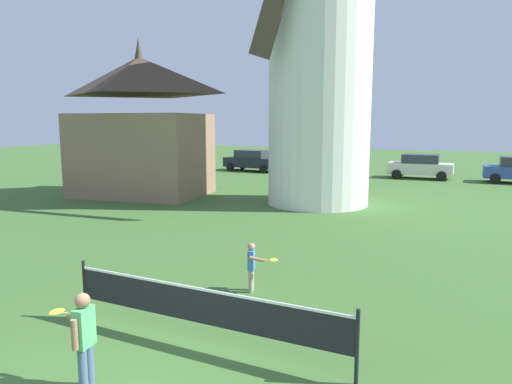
% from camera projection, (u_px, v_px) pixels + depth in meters
% --- Properties ---
extents(windmill, '(10.12, 5.11, 16.12)m').
position_uv_depth(windmill, '(321.00, 31.00, 19.70)').
color(windmill, white).
rests_on(windmill, ground_plane).
extents(tennis_net, '(5.09, 0.06, 1.10)m').
position_uv_depth(tennis_net, '(201.00, 306.00, 7.43)').
color(tennis_net, black).
rests_on(tennis_net, ground_plane).
extents(player_near, '(0.80, 0.45, 1.36)m').
position_uv_depth(player_near, '(83.00, 335.00, 6.24)').
color(player_near, slate).
rests_on(player_near, ground_plane).
extents(player_far, '(0.73, 0.35, 1.07)m').
position_uv_depth(player_far, '(253.00, 264.00, 9.91)').
color(player_far, '#9E937F').
rests_on(player_far, ground_plane).
extents(parked_car_black, '(4.34, 2.18, 1.56)m').
position_uv_depth(parked_car_black, '(253.00, 160.00, 34.71)').
color(parked_car_black, '#1E232D').
rests_on(parked_car_black, ground_plane).
extents(parked_car_red, '(3.97, 1.90, 1.56)m').
position_uv_depth(parked_car_red, '(326.00, 162.00, 32.82)').
color(parked_car_red, red).
rests_on(parked_car_red, ground_plane).
extents(parked_car_cream, '(4.00, 1.95, 1.56)m').
position_uv_depth(parked_car_cream, '(420.00, 166.00, 30.08)').
color(parked_car_cream, silver).
rests_on(parked_car_cream, ground_plane).
extents(chapel, '(6.96, 5.56, 7.60)m').
position_uv_depth(chapel, '(141.00, 129.00, 22.87)').
color(chapel, '#937056').
rests_on(chapel, ground_plane).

